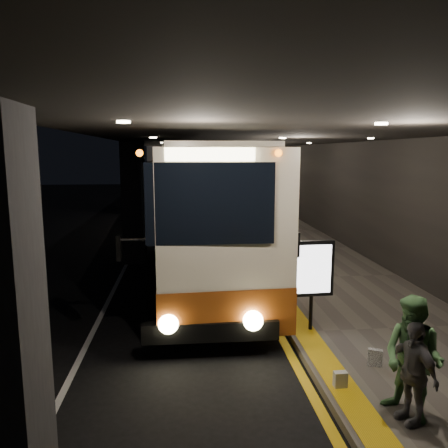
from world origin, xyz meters
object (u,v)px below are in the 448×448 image
coach_second (195,187)px  stanchion_post (277,275)px  info_sign (312,270)px  coach_main (198,215)px  passenger_boarding (272,259)px  passenger_waiting_green (413,359)px  bag_plain (340,380)px  bag_polka (375,357)px  passenger_waiting_grey (413,372)px

coach_second → stanchion_post: 17.92m
info_sign → stanchion_post: bearing=93.1°
coach_main → passenger_boarding: coach_main is taller
passenger_waiting_green → coach_main: bearing=164.4°
coach_main → coach_second: size_ratio=1.15×
passenger_boarding → bag_plain: passenger_boarding is taller
coach_main → info_sign: bearing=-70.7°
coach_second → stanchion_post: size_ratio=9.86×
coach_main → coach_second: bearing=85.9°
coach_second → info_sign: size_ratio=5.79×
coach_main → bag_polka: 7.93m
passenger_boarding → passenger_waiting_green: 6.67m
passenger_waiting_green → passenger_waiting_grey: bearing=-59.3°
bag_plain → stanchion_post: stanchion_post is taller
info_sign → bag_polka: bearing=-70.7°
coach_second → passenger_waiting_grey: size_ratio=7.63×
passenger_waiting_green → info_sign: size_ratio=0.92×
coach_main → passenger_boarding: 3.13m
passenger_boarding → info_sign: (0.19, -3.37, 0.58)m
coach_main → bag_plain: (2.04, -7.85, -1.68)m
bag_plain → passenger_waiting_grey: bearing=-55.2°
passenger_waiting_green → info_sign: (-0.51, 3.27, 0.43)m
passenger_waiting_green → bag_polka: bearing=140.1°
passenger_waiting_grey → info_sign: bearing=173.0°
bag_polka → info_sign: size_ratio=0.15×
stanchion_post → coach_main: bearing=122.2°
bag_polka → bag_plain: bearing=-143.2°
passenger_boarding → passenger_waiting_grey: 6.74m
coach_second → bag_plain: coach_second is taller
passenger_boarding → bag_polka: 5.18m
passenger_waiting_green → passenger_waiting_grey: size_ratio=1.21×
info_sign → passenger_waiting_grey: bearing=-85.0°
passenger_boarding → coach_main: bearing=59.3°
coach_main → bag_polka: (2.94, -7.18, -1.66)m
coach_main → passenger_boarding: (2.06, -2.11, -1.04)m
coach_second → passenger_boarding: (1.75, -16.76, -0.80)m
passenger_waiting_grey → bag_plain: (-0.68, 0.97, -0.62)m
passenger_waiting_grey → bag_plain: size_ratio=5.56×
passenger_boarding → stanchion_post: bearing=-168.5°
info_sign → stanchion_post: 2.45m
passenger_waiting_grey → bag_polka: 1.76m
bag_plain → coach_second: bearing=94.4°
coach_second → passenger_waiting_green: size_ratio=6.28×
passenger_waiting_grey → info_sign: 3.43m
passenger_waiting_green → bag_polka: size_ratio=5.95×
coach_main → bag_polka: size_ratio=42.88×
passenger_boarding → passenger_waiting_grey: passenger_boarding is taller
passenger_boarding → stanchion_post: 1.07m
bag_plain → info_sign: bearing=85.2°
coach_main → passenger_waiting_grey: size_ratio=8.75×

